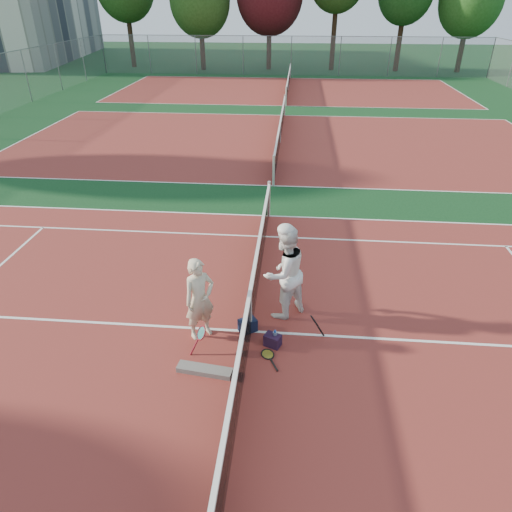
# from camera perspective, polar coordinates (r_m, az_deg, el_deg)

# --- Properties ---
(ground) EXTENTS (130.00, 130.00, 0.00)m
(ground) POSITION_cam_1_polar(r_m,az_deg,el_deg) (9.13, -0.67, -9.42)
(ground) COLOR #0E3517
(ground) RESTS_ON ground
(court_main) EXTENTS (23.77, 10.97, 0.01)m
(court_main) POSITION_cam_1_polar(r_m,az_deg,el_deg) (9.13, -0.67, -9.40)
(court_main) COLOR maroon
(court_main) RESTS_ON ground
(court_far_a) EXTENTS (23.77, 10.97, 0.01)m
(court_far_a) POSITION_cam_1_polar(r_m,az_deg,el_deg) (21.35, 3.02, 13.99)
(court_far_a) COLOR maroon
(court_far_a) RESTS_ON ground
(court_far_b) EXTENTS (23.77, 10.97, 0.01)m
(court_far_b) POSITION_cam_1_polar(r_m,az_deg,el_deg) (34.54, 4.04, 20.00)
(court_far_b) COLOR maroon
(court_far_b) RESTS_ON ground
(net_main) EXTENTS (0.10, 10.98, 1.02)m
(net_main) POSITION_cam_1_polar(r_m,az_deg,el_deg) (8.82, -0.69, -6.85)
(net_main) COLOR black
(net_main) RESTS_ON ground
(net_far_a) EXTENTS (0.10, 10.98, 1.02)m
(net_far_a) POSITION_cam_1_polar(r_m,az_deg,el_deg) (21.22, 3.06, 15.31)
(net_far_a) COLOR black
(net_far_a) RESTS_ON ground
(net_far_b) EXTENTS (0.10, 10.98, 1.02)m
(net_far_b) POSITION_cam_1_polar(r_m,az_deg,el_deg) (34.46, 4.08, 20.83)
(net_far_b) COLOR black
(net_far_b) RESTS_ON ground
(fence_back) EXTENTS (32.00, 0.06, 3.00)m
(fence_back) POSITION_cam_1_polar(r_m,az_deg,el_deg) (41.28, 4.41, 23.66)
(fence_back) COLOR slate
(fence_back) RESTS_ON ground
(player_a) EXTENTS (0.73, 0.70, 1.67)m
(player_a) POSITION_cam_1_polar(r_m,az_deg,el_deg) (8.63, -7.07, -5.37)
(player_a) COLOR beige
(player_a) RESTS_ON ground
(player_b) EXTENTS (1.22, 1.21, 1.99)m
(player_b) POSITION_cam_1_polar(r_m,az_deg,el_deg) (9.07, 3.55, -2.08)
(player_b) COLOR white
(player_b) RESTS_ON ground
(racket_red) EXTENTS (0.43, 0.42, 0.53)m
(racket_red) POSITION_cam_1_polar(r_m,az_deg,el_deg) (8.60, -6.81, -10.29)
(racket_red) COLOR maroon
(racket_red) RESTS_ON ground
(racket_black_held) EXTENTS (0.40, 0.38, 0.54)m
(racket_black_held) POSITION_cam_1_polar(r_m,az_deg,el_deg) (8.87, 7.27, -8.84)
(racket_black_held) COLOR black
(racket_black_held) RESTS_ON ground
(racket_spare) EXTENTS (0.50, 0.66, 0.03)m
(racket_spare) POSITION_cam_1_polar(r_m,az_deg,el_deg) (8.61, 1.46, -12.17)
(racket_spare) COLOR black
(racket_spare) RESTS_ON ground
(sports_bag_navy) EXTENTS (0.41, 0.38, 0.27)m
(sports_bag_navy) POSITION_cam_1_polar(r_m,az_deg,el_deg) (9.07, -1.05, -8.66)
(sports_bag_navy) COLOR black
(sports_bag_navy) RESTS_ON ground
(sports_bag_purple) EXTENTS (0.36, 0.31, 0.24)m
(sports_bag_purple) POSITION_cam_1_polar(r_m,az_deg,el_deg) (8.74, 2.09, -10.49)
(sports_bag_purple) COLOR black
(sports_bag_purple) RESTS_ON ground
(net_cover_canvas) EXTENTS (1.01, 0.35, 0.10)m
(net_cover_canvas) POSITION_cam_1_polar(r_m,az_deg,el_deg) (8.30, -6.44, -14.00)
(net_cover_canvas) COLOR #615C58
(net_cover_canvas) RESTS_ON ground
(water_bottle) EXTENTS (0.09, 0.09, 0.30)m
(water_bottle) POSITION_cam_1_polar(r_m,az_deg,el_deg) (8.74, 2.37, -10.26)
(water_bottle) COLOR #C9EAFF
(water_bottle) RESTS_ON ground
(tree_back_1) EXTENTS (5.16, 5.16, 8.46)m
(tree_back_1) POSITION_cam_1_polar(r_m,az_deg,el_deg) (44.67, -7.02, 29.11)
(tree_back_1) COLOR #382314
(tree_back_1) RESTS_ON ground
(tree_back_5) EXTENTS (5.09, 5.09, 8.45)m
(tree_back_5) POSITION_cam_1_polar(r_m,az_deg,el_deg) (46.34, 25.31, 26.92)
(tree_back_5) COLOR #382314
(tree_back_5) RESTS_ON ground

